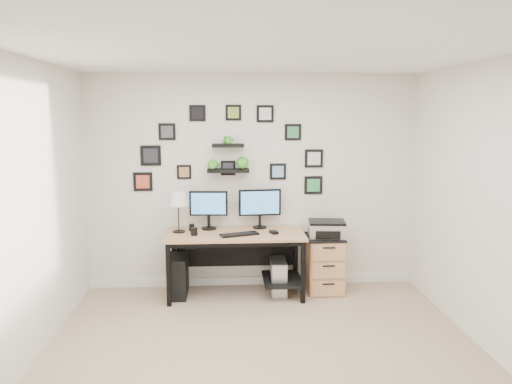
{
  "coord_description": "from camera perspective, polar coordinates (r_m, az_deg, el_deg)",
  "views": [
    {
      "loc": [
        -0.33,
        -4.02,
        2.13
      ],
      "look_at": [
        0.03,
        1.83,
        1.2
      ],
      "focal_mm": 35.0,
      "sensor_mm": 36.0,
      "label": 1
    }
  ],
  "objects": [
    {
      "name": "printer",
      "position": [
        6.0,
        8.09,
        -4.19
      ],
      "size": [
        0.45,
        0.38,
        0.19
      ],
      "color": "silver",
      "rests_on": "file_cabinet"
    },
    {
      "name": "table_lamp",
      "position": [
        5.85,
        -8.89,
        -0.87
      ],
      "size": [
        0.24,
        0.24,
        0.48
      ],
      "color": "black",
      "rests_on": "desk"
    },
    {
      "name": "mouse",
      "position": [
        5.79,
        2.05,
        -4.62
      ],
      "size": [
        0.11,
        0.13,
        0.03
      ],
      "primitive_type": "cube",
      "rotation": [
        0.0,
        0.0,
        0.4
      ],
      "color": "black",
      "rests_on": "desk"
    },
    {
      "name": "monitor_right",
      "position": [
        6.0,
        0.44,
        -1.52
      ],
      "size": [
        0.51,
        0.18,
        0.48
      ],
      "color": "black",
      "rests_on": "desk"
    },
    {
      "name": "keyboard",
      "position": [
        5.71,
        -1.92,
        -4.86
      ],
      "size": [
        0.46,
        0.28,
        0.02
      ],
      "primitive_type": "cube",
      "rotation": [
        0.0,
        0.0,
        0.33
      ],
      "color": "black",
      "rests_on": "desk"
    },
    {
      "name": "pc_tower_grey",
      "position": [
        6.02,
        2.58,
        -9.66
      ],
      "size": [
        0.2,
        0.42,
        0.41
      ],
      "color": "gray",
      "rests_on": "ground"
    },
    {
      "name": "room",
      "position": [
        6.36,
        -0.34,
        -10.06
      ],
      "size": [
        4.0,
        4.0,
        4.0
      ],
      "color": "tan",
      "rests_on": "ground"
    },
    {
      "name": "pc_tower_black",
      "position": [
        6.02,
        -8.89,
        -9.42
      ],
      "size": [
        0.21,
        0.48,
        0.48
      ],
      "primitive_type": "cube",
      "rotation": [
        0.0,
        0.0,
        -0.0
      ],
      "color": "black",
      "rests_on": "ground"
    },
    {
      "name": "pen_cup",
      "position": [
        5.96,
        -7.36,
        -4.04
      ],
      "size": [
        0.06,
        0.06,
        0.08
      ],
      "primitive_type": "cylinder",
      "color": "black",
      "rests_on": "desk"
    },
    {
      "name": "file_cabinet",
      "position": [
        6.13,
        7.8,
        -8.09
      ],
      "size": [
        0.43,
        0.53,
        0.67
      ],
      "color": "tan",
      "rests_on": "ground"
    },
    {
      "name": "mug",
      "position": [
        5.74,
        -7.08,
        -4.51
      ],
      "size": [
        0.08,
        0.08,
        0.09
      ],
      "primitive_type": "cylinder",
      "color": "black",
      "rests_on": "desk"
    },
    {
      "name": "desk",
      "position": [
        5.88,
        -2.0,
        -5.8
      ],
      "size": [
        1.6,
        0.7,
        0.75
      ],
      "color": "tan",
      "rests_on": "ground"
    },
    {
      "name": "wall_decor",
      "position": [
        5.97,
        -3.05,
        4.4
      ],
      "size": [
        2.29,
        0.18,
        1.08
      ],
      "color": "black",
      "rests_on": "ground"
    },
    {
      "name": "monitor_left",
      "position": [
        5.97,
        -5.44,
        -1.72
      ],
      "size": [
        0.46,
        0.19,
        0.46
      ],
      "color": "black",
      "rests_on": "desk"
    }
  ]
}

